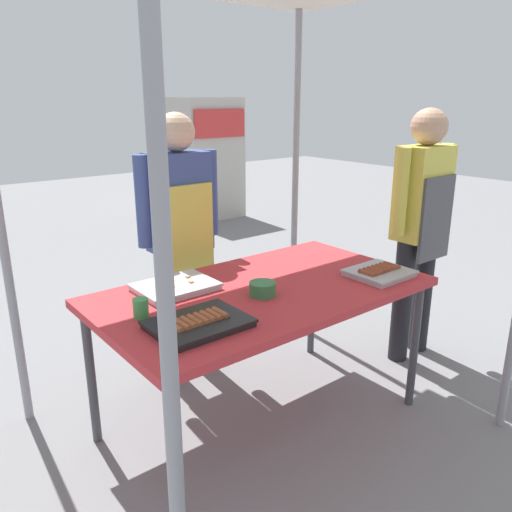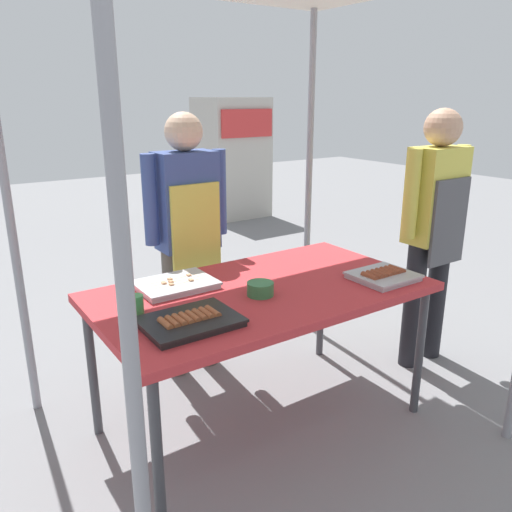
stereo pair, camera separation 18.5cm
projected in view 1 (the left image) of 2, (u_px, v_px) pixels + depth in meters
The scene contains 10 objects.
ground_plane at pixel (262, 421), 2.70m from camera, with size 18.00×18.00×0.00m, color slate.
stall_table at pixel (262, 298), 2.50m from camera, with size 1.60×0.90×0.75m.
tray_grilled_sausages at pixel (379, 272), 2.64m from camera, with size 0.30×0.27×0.05m.
tray_meat_skewers at pixel (175, 287), 2.45m from camera, with size 0.37×0.28×0.04m.
tray_pork_links at pixel (199, 323), 2.05m from camera, with size 0.39×0.29×0.05m.
condiment_bowl at pixel (263, 289), 2.38m from camera, with size 0.13×0.13×0.06m, color #33723F.
drink_cup_near_edge at pixel (141, 308), 2.14m from camera, with size 0.07×0.07×0.08m, color #3F994C.
vendor_woman at pixel (180, 227), 2.93m from camera, with size 0.52×0.23×1.56m.
customer_nearby at pixel (421, 217), 3.14m from camera, with size 0.52×0.23×1.58m.
neighbor_stall_right at pixel (204, 158), 7.13m from camera, with size 0.87×0.81×1.63m.
Camera 1 is at (-1.48, -1.79, 1.64)m, focal length 35.90 mm.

